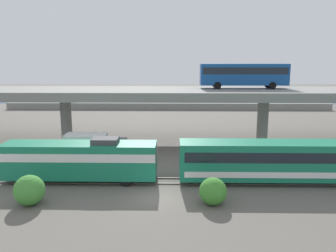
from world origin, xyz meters
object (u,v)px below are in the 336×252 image
object	(u,v)px
transit_bus_on_overpass	(244,74)
service_truck_west	(94,146)
train_locomotive	(73,159)
parked_car_2	(40,98)
parked_car_0	(185,98)
parked_car_1	(73,98)
parked_car_3	(224,97)
parked_car_4	(288,97)
train_coach_lead	(291,160)

from	to	relation	value
transit_bus_on_overpass	service_truck_west	world-z (taller)	transit_bus_on_overpass
train_locomotive	parked_car_2	bearing A→B (deg)	-65.75
train_locomotive	parked_car_0	xyz separation A→B (m)	(12.08, 49.66, 0.08)
parked_car_1	parked_car_0	bearing A→B (deg)	1.23
parked_car_3	transit_bus_on_overpass	bearing A→B (deg)	86.11
parked_car_3	train_locomotive	bearing A→B (deg)	67.63
train_locomotive	transit_bus_on_overpass	distance (m)	26.89
train_locomotive	transit_bus_on_overpass	world-z (taller)	transit_bus_on_overpass
parked_car_0	parked_car_4	xyz separation A→B (m)	(24.68, 2.24, -0.00)
service_truck_west	parked_car_0	bearing A→B (deg)	74.80
parked_car_1	transit_bus_on_overpass	bearing A→B (deg)	-43.41
parked_car_3	service_truck_west	bearing A→B (deg)	65.13
parked_car_0	service_truck_west	bearing A→B (deg)	-105.20
service_truck_west	parked_car_0	distance (m)	44.46
train_locomotive	parked_car_3	size ratio (longest dim) A/B	3.55
transit_bus_on_overpass	parked_car_3	distance (m)	35.35
parked_car_2	parked_car_4	world-z (taller)	same
parked_car_2	parked_car_3	bearing A→B (deg)	3.17
parked_car_3	parked_car_1	bearing A→B (deg)	4.79
train_locomotive	parked_car_3	xyz separation A→B (m)	(21.44, 52.09, 0.08)
train_coach_lead	parked_car_1	size ratio (longest dim) A/B	4.96
service_truck_west	parked_car_2	world-z (taller)	service_truck_west
train_locomotive	parked_car_4	xyz separation A→B (m)	(36.77, 51.90, 0.08)
transit_bus_on_overpass	train_locomotive	bearing A→B (deg)	42.57
service_truck_west	parked_car_2	size ratio (longest dim) A/B	1.67
train_locomotive	transit_bus_on_overpass	bearing A→B (deg)	-137.43
train_locomotive	train_coach_lead	xyz separation A→B (m)	(20.30, -0.00, -0.02)
parked_car_0	parked_car_3	size ratio (longest dim) A/B	1.01
train_coach_lead	transit_bus_on_overpass	xyz separation A→B (m)	(-1.20, 17.54, 7.18)
train_locomotive	parked_car_4	bearing A→B (deg)	-125.31
parked_car_2	parked_car_3	distance (m)	43.88
service_truck_west	transit_bus_on_overpass	bearing A→B (deg)	30.00
transit_bus_on_overpass	parked_car_1	xyz separation A→B (m)	(-33.36, 31.56, -7.08)
parked_car_2	parked_car_4	xyz separation A→B (m)	(59.14, 2.24, 0.00)
transit_bus_on_overpass	parked_car_0	bearing A→B (deg)	-77.69
parked_car_0	parked_car_1	xyz separation A→B (m)	(-26.36, -0.57, -0.00)
parked_car_0	train_coach_lead	bearing A→B (deg)	-80.61
transit_bus_on_overpass	service_truck_west	xyz separation A→B (m)	(-18.66, -10.78, -7.71)
parked_car_1	train_coach_lead	bearing A→B (deg)	-54.85
service_truck_west	parked_car_3	size ratio (longest dim) A/B	1.58
parked_car_3	parked_car_4	size ratio (longest dim) A/B	1.02
parked_car_1	parked_car_3	xyz separation A→B (m)	(35.71, 2.99, 0.00)
parked_car_2	transit_bus_on_overpass	bearing A→B (deg)	-37.76
parked_car_1	parked_car_3	size ratio (longest dim) A/B	0.96
parked_car_3	parked_car_4	distance (m)	15.33
transit_bus_on_overpass	parked_car_0	size ratio (longest dim) A/B	2.77
train_coach_lead	transit_bus_on_overpass	world-z (taller)	transit_bus_on_overpass
parked_car_2	parked_car_4	bearing A→B (deg)	2.17
train_coach_lead	parked_car_3	bearing A→B (deg)	-91.26
parked_car_3	parked_car_4	bearing A→B (deg)	179.29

